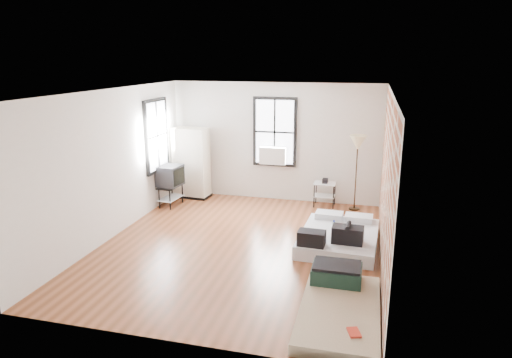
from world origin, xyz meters
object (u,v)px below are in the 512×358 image
(mattress_main, at_px, (338,237))
(wardrobe, at_px, (192,163))
(mattress_bare, at_px, (339,302))
(floor_lamp, at_px, (358,146))
(tv_stand, at_px, (170,177))
(side_table, at_px, (325,188))

(mattress_main, distance_m, wardrobe, 4.38)
(mattress_bare, xyz_separation_m, wardrobe, (-3.93, 4.43, 0.73))
(wardrobe, relative_size, floor_lamp, 1.01)
(mattress_bare, height_order, floor_lamp, floor_lamp)
(wardrobe, bearing_deg, mattress_main, -26.13)
(mattress_main, xyz_separation_m, tv_stand, (-3.96, 1.38, 0.52))
(wardrobe, height_order, side_table, wardrobe)
(mattress_bare, relative_size, wardrobe, 1.15)
(mattress_bare, distance_m, side_table, 4.56)
(mattress_main, xyz_separation_m, mattress_bare, (0.18, -2.27, -0.03))
(mattress_bare, xyz_separation_m, tv_stand, (-4.14, 3.65, 0.56))
(side_table, relative_size, tv_stand, 0.69)
(floor_lamp, bearing_deg, side_table, 174.18)
(mattress_bare, bearing_deg, mattress_main, 94.38)
(mattress_main, bearing_deg, tv_stand, 163.39)
(wardrobe, height_order, floor_lamp, wardrobe)
(mattress_bare, height_order, wardrobe, wardrobe)
(mattress_bare, relative_size, floor_lamp, 1.16)
(mattress_main, distance_m, floor_lamp, 2.53)
(floor_lamp, xyz_separation_m, tv_stand, (-4.15, -0.78, -0.78))
(wardrobe, relative_size, side_table, 2.61)
(tv_stand, bearing_deg, mattress_main, -12.86)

